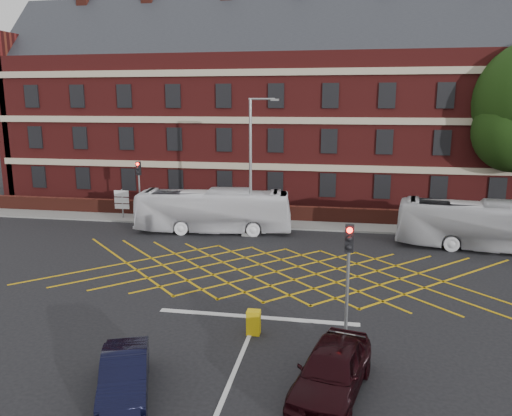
% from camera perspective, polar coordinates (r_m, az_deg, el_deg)
% --- Properties ---
extents(ground, '(120.00, 120.00, 0.00)m').
position_cam_1_polar(ground, '(23.38, 1.64, -8.89)').
color(ground, black).
rests_on(ground, ground).
extents(victorian_building, '(51.00, 12.17, 20.40)m').
position_cam_1_polar(victorian_building, '(43.71, 6.38, 11.28)').
color(victorian_building, maroon).
rests_on(victorian_building, ground).
extents(boundary_wall, '(56.00, 0.50, 1.10)m').
position_cam_1_polar(boundary_wall, '(35.62, 4.74, -0.66)').
color(boundary_wall, '#531E16').
rests_on(boundary_wall, ground).
extents(far_pavement, '(60.00, 3.00, 0.12)m').
position_cam_1_polar(far_pavement, '(34.76, 4.57, -1.81)').
color(far_pavement, slate).
rests_on(far_pavement, ground).
extents(box_junction_hatching, '(8.22, 8.22, 0.02)m').
position_cam_1_polar(box_junction_hatching, '(25.24, 2.32, -7.28)').
color(box_junction_hatching, '#CC990C').
rests_on(box_junction_hatching, ground).
extents(stop_line, '(8.00, 0.30, 0.02)m').
position_cam_1_polar(stop_line, '(20.19, 0.13, -12.36)').
color(stop_line, silver).
rests_on(stop_line, ground).
extents(bus_left, '(10.31, 3.40, 2.82)m').
position_cam_1_polar(bus_left, '(32.59, -4.87, -0.31)').
color(bus_left, white).
rests_on(bus_left, ground).
extents(bus_right, '(10.41, 3.77, 2.83)m').
position_cam_1_polar(bus_right, '(31.47, 25.04, -1.85)').
color(bus_right, silver).
rests_on(bus_right, ground).
extents(car_navy, '(2.57, 3.98, 1.24)m').
position_cam_1_polar(car_navy, '(15.66, -14.79, -17.97)').
color(car_navy, black).
rests_on(car_navy, ground).
extents(car_maroon, '(2.69, 4.67, 1.49)m').
position_cam_1_polar(car_maroon, '(15.33, 8.65, -17.83)').
color(car_maroon, black).
rests_on(car_maroon, ground).
extents(traffic_light_near, '(0.70, 0.70, 4.27)m').
position_cam_1_polar(traffic_light_near, '(17.92, 10.36, -9.73)').
color(traffic_light_near, slate).
rests_on(traffic_light_near, ground).
extents(traffic_light_far, '(0.70, 0.70, 4.27)m').
position_cam_1_polar(traffic_light_far, '(36.23, -13.13, 1.24)').
color(traffic_light_far, slate).
rests_on(traffic_light_far, ground).
extents(street_lamp, '(2.25, 1.00, 8.58)m').
position_cam_1_polar(street_lamp, '(31.41, -0.50, 2.08)').
color(street_lamp, slate).
rests_on(street_lamp, ground).
extents(direction_signs, '(1.10, 0.16, 2.20)m').
position_cam_1_polar(direction_signs, '(37.25, -15.08, 0.82)').
color(direction_signs, gray).
rests_on(direction_signs, ground).
extents(utility_cabinet, '(0.49, 0.37, 0.92)m').
position_cam_1_polar(utility_cabinet, '(18.68, -0.29, -12.94)').
color(utility_cabinet, gold).
rests_on(utility_cabinet, ground).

